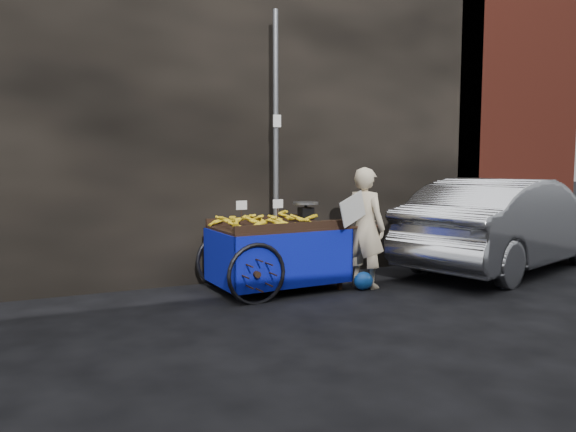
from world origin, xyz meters
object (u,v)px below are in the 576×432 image
plastic_bag (363,281)px  banana_cart (274,233)px  parked_car (507,224)px  vendor (365,228)px

plastic_bag → banana_cart: bearing=155.6°
banana_cart → parked_car: 4.18m
vendor → plastic_bag: 0.76m
vendor → parked_car: 2.93m
vendor → plastic_bag: vendor is taller
vendor → parked_car: bearing=-111.4°
vendor → parked_car: size_ratio=0.37×
banana_cart → plastic_bag: (1.15, -0.52, -0.69)m
banana_cart → plastic_bag: 1.44m
vendor → parked_car: (2.92, 0.19, -0.10)m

